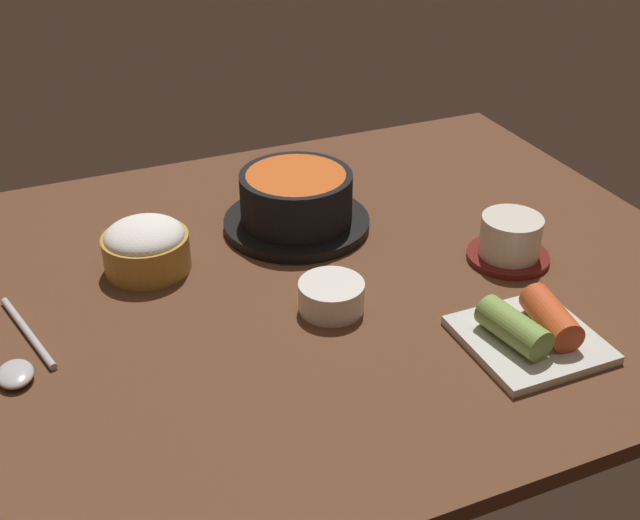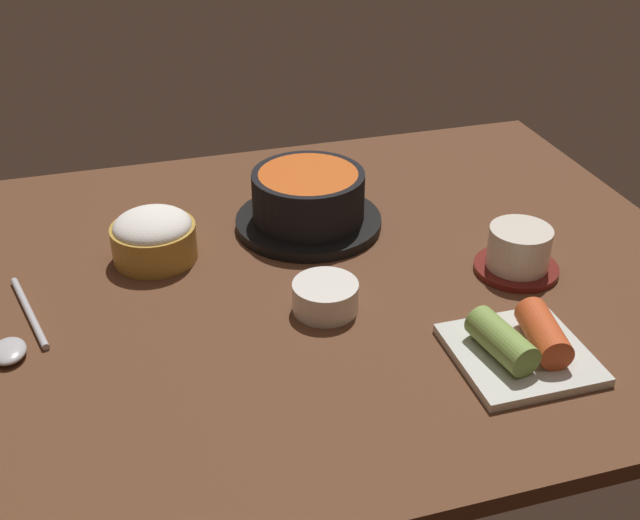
% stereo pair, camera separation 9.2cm
% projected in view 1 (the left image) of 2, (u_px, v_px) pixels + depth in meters
% --- Properties ---
extents(dining_table, '(1.00, 0.76, 0.02)m').
position_uv_depth(dining_table, '(298.00, 284.00, 0.95)').
color(dining_table, '#56331E').
rests_on(dining_table, ground).
extents(stone_pot, '(0.19, 0.19, 0.08)m').
position_uv_depth(stone_pot, '(296.00, 202.00, 1.04)').
color(stone_pot, black).
rests_on(stone_pot, dining_table).
extents(rice_bowl, '(0.10, 0.10, 0.06)m').
position_uv_depth(rice_bowl, '(146.00, 246.00, 0.95)').
color(rice_bowl, '#B78C38').
rests_on(rice_bowl, dining_table).
extents(tea_cup_with_saucer, '(0.10, 0.10, 0.06)m').
position_uv_depth(tea_cup_with_saucer, '(510.00, 240.00, 0.97)').
color(tea_cup_with_saucer, maroon).
rests_on(tea_cup_with_saucer, dining_table).
extents(banchan_cup_center, '(0.07, 0.07, 0.03)m').
position_uv_depth(banchan_cup_center, '(331.00, 295.00, 0.88)').
color(banchan_cup_center, white).
rests_on(banchan_cup_center, dining_table).
extents(kimchi_plate, '(0.13, 0.13, 0.04)m').
position_uv_depth(kimchi_plate, '(531.00, 331.00, 0.83)').
color(kimchi_plate, silver).
rests_on(kimchi_plate, dining_table).
extents(spoon, '(0.06, 0.17, 0.01)m').
position_uv_depth(spoon, '(19.00, 360.00, 0.80)').
color(spoon, '#B7B7BC').
rests_on(spoon, dining_table).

